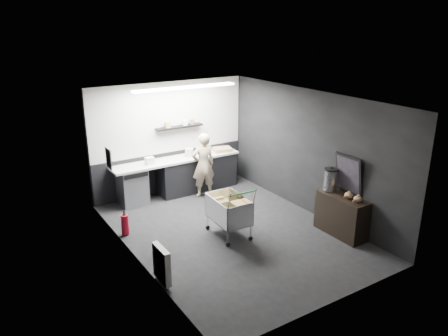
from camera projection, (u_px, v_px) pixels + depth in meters
floor at (232, 232)px, 8.81m from camera, size 5.50×5.50×0.00m
ceiling at (233, 99)px, 7.93m from camera, size 5.50×5.50×0.00m
wall_back at (170, 138)px, 10.57m from camera, size 5.50×0.00×5.50m
wall_front at (339, 222)px, 6.17m from camera, size 5.50×0.00×5.50m
wall_left at (133, 189)px, 7.36m from camera, size 0.00×5.50×5.50m
wall_right at (310, 153)px, 9.38m from camera, size 0.00×5.50×5.50m
kitchen_wall_panel at (169, 117)px, 10.39m from camera, size 3.95×0.02×1.70m
dado_panel at (172, 171)px, 10.83m from camera, size 3.95×0.02×1.00m
floating_shelf at (179, 127)px, 10.48m from camera, size 1.20×0.22×0.04m
wall_clock at (220, 100)px, 10.99m from camera, size 0.20×0.03×0.20m
poster at (109, 158)px, 8.34m from camera, size 0.02×0.30×0.40m
poster_red_band at (109, 155)px, 8.32m from camera, size 0.02×0.22×0.10m
radiator at (162, 264)px, 6.99m from camera, size 0.10×0.50×0.60m
ceiling_strip at (186, 88)px, 9.42m from camera, size 2.40×0.20×0.04m
prep_counter at (182, 175)px, 10.66m from camera, size 3.20×0.61×0.90m
person at (203, 165)px, 10.37m from camera, size 0.62×0.45×1.57m
shopping_cart at (228, 211)px, 8.53m from camera, size 0.64×1.01×1.09m
sideboard at (341, 210)px, 8.59m from camera, size 0.46×1.08×1.62m
fire_extinguisher at (125, 224)px, 8.62m from camera, size 0.15×0.15×0.50m
cardboard_box at (222, 150)px, 11.03m from camera, size 0.51×0.43×0.09m
pink_tub at (189, 153)px, 10.59m from camera, size 0.20×0.20×0.20m
white_container at (150, 161)px, 10.02m from camera, size 0.20×0.15×0.17m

